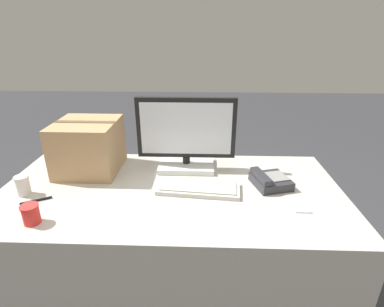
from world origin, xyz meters
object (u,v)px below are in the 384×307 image
monitor (186,138)px  cardboard_box (88,146)px  desk_phone (270,181)px  keyboard (198,188)px  sticky_note_pad (301,208)px  paper_cup_right (31,214)px  paper_cup_left (23,185)px  pen_marker (36,200)px

monitor → cardboard_box: monitor is taller
monitor → desk_phone: size_ratio=2.51×
keyboard → sticky_note_pad: keyboard is taller
desk_phone → paper_cup_right: 1.16m
paper_cup_left → keyboard: bearing=4.8°
monitor → cardboard_box: size_ratio=1.60×
monitor → pen_marker: (-0.72, -0.41, -0.18)m
desk_phone → sticky_note_pad: 0.25m
keyboard → sticky_note_pad: (0.49, -0.15, -0.01)m
paper_cup_left → sticky_note_pad: 1.37m
paper_cup_left → paper_cup_right: 0.29m
keyboard → monitor: bearing=111.5°
keyboard → cardboard_box: cardboard_box is taller
cardboard_box → keyboard: bearing=-19.3°
desk_phone → paper_cup_left: bearing=170.3°
paper_cup_right → cardboard_box: bearing=82.1°
sticky_note_pad → paper_cup_right: bearing=-172.8°
pen_marker → paper_cup_right: bearing=-95.6°
monitor → pen_marker: bearing=-150.1°
paper_cup_right → desk_phone: bearing=18.7°
paper_cup_right → pen_marker: paper_cup_right is taller
desk_phone → cardboard_box: cardboard_box is taller
paper_cup_left → cardboard_box: cardboard_box is taller
desk_phone → pen_marker: size_ratio=1.75×
desk_phone → paper_cup_right: paper_cup_right is taller
sticky_note_pad → keyboard: bearing=162.4°
paper_cup_right → sticky_note_pad: paper_cup_right is taller
monitor → sticky_note_pad: size_ratio=7.49×
pen_marker → desk_phone: bearing=-19.3°
sticky_note_pad → paper_cup_left: bearing=176.7°
desk_phone → pen_marker: desk_phone is taller
monitor → paper_cup_left: bearing=-156.7°
paper_cup_right → monitor: bearing=42.2°
desk_phone → cardboard_box: bearing=155.1°
cardboard_box → pen_marker: cardboard_box is taller
paper_cup_left → pen_marker: bearing=-34.7°
desk_phone → sticky_note_pad: size_ratio=2.98×
keyboard → pen_marker: bearing=-164.5°
pen_marker → cardboard_box: bearing=38.7°
pen_marker → keyboard: bearing=-19.2°
paper_cup_left → sticky_note_pad: size_ratio=1.35×
keyboard → desk_phone: desk_phone is taller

